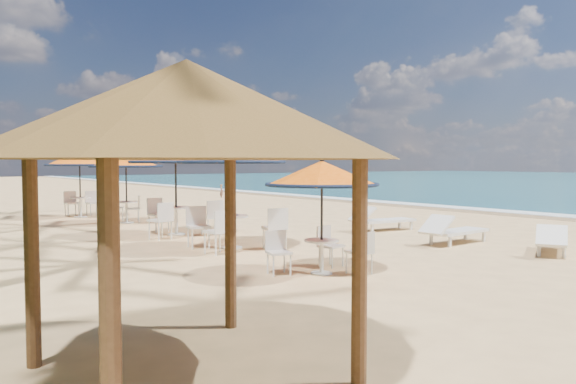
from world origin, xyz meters
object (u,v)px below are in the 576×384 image
object	(u,v)px
station_3	(125,168)
lounger_mid	(453,230)
station_2	(176,165)
station_1	(231,165)
palapa	(187,111)
lounger_near	(552,239)
station_4	(80,165)
lounger_far	(380,219)
station_0	(322,188)

from	to	relation	value
station_3	lounger_mid	xyz separation A→B (m)	(4.75, -9.42, -1.46)
station_2	station_1	bearing A→B (deg)	-90.81
station_2	palapa	xyz separation A→B (m)	(-4.37, -9.53, 0.52)
station_1	palapa	bearing A→B (deg)	-123.67
lounger_near	palapa	bearing A→B (deg)	162.10
station_4	palapa	world-z (taller)	palapa
station_4	lounger_near	distance (m)	15.87
station_3	palapa	size ratio (longest dim) A/B	0.64
lounger_mid	lounger_far	xyz separation A→B (m)	(0.52, 2.95, -0.00)
station_1	station_2	xyz separation A→B (m)	(0.04, 3.04, 0.01)
station_3	station_4	xyz separation A→B (m)	(-0.56, 3.03, 0.11)
station_1	palapa	size ratio (longest dim) A/B	0.69
station_0	station_3	bearing A→B (deg)	88.89
station_3	lounger_far	distance (m)	8.47
station_0	station_2	bearing A→B (deg)	87.89
station_1	lounger_mid	size ratio (longest dim) A/B	1.25
station_1	palapa	world-z (taller)	palapa
station_2	station_3	xyz separation A→B (m)	(-0.04, 3.78, -0.14)
station_3	station_2	bearing A→B (deg)	-89.39
station_2	station_3	bearing A→B (deg)	90.61
station_4	lounger_near	world-z (taller)	station_4
station_0	palapa	world-z (taller)	palapa
station_2	lounger_mid	world-z (taller)	station_2
station_0	lounger_mid	xyz separation A→B (m)	(4.95, 0.90, -1.20)
station_3	lounger_near	xyz separation A→B (m)	(5.23, -11.66, -1.49)
station_1	lounger_far	bearing A→B (deg)	3.73
lounger_near	lounger_mid	bearing A→B (deg)	74.50
station_4	lounger_mid	xyz separation A→B (m)	(5.31, -12.45, -1.58)
station_3	station_4	distance (m)	3.08
station_0	station_1	bearing A→B (deg)	86.76
station_4	palapa	distance (m)	16.78
station_1	station_4	size ratio (longest dim) A/B	1.05
station_2	palapa	size ratio (longest dim) A/B	0.69
station_3	lounger_mid	world-z (taller)	station_3
station_0	station_4	xyz separation A→B (m)	(-0.36, 13.35, 0.37)
lounger_mid	lounger_far	bearing A→B (deg)	76.89
lounger_far	station_1	bearing A→B (deg)	-169.07
station_4	station_1	bearing A→B (deg)	-86.75
station_0	palapa	size ratio (longest dim) A/B	0.55
palapa	lounger_near	bearing A→B (deg)	9.82
station_0	lounger_mid	distance (m)	5.17
station_4	station_0	bearing A→B (deg)	-88.45
station_3	station_4	bearing A→B (deg)	100.50
station_2	lounger_near	size ratio (longest dim) A/B	1.35
station_1	palapa	distance (m)	7.82
station_2	lounger_far	distance (m)	6.09
station_2	station_0	bearing A→B (deg)	-92.11
station_3	lounger_mid	size ratio (longest dim) A/B	1.17
lounger_near	lounger_far	size ratio (longest dim) A/B	0.93
lounger_near	lounger_far	bearing A→B (deg)	61.93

